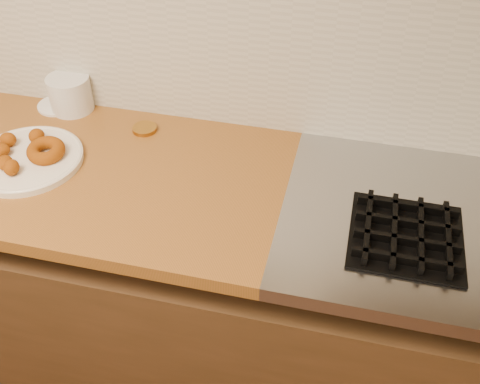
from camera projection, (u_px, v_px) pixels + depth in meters
The scene contains 8 objects.
base_cabinet at pixel (127, 290), 1.84m from camera, with size 3.60×0.60×0.77m, color #4B301B.
backsplash at pixel (129, 16), 1.53m from camera, with size 3.60×0.02×0.60m, color #BCB9A9.
donut_plate at pixel (27, 160), 1.52m from camera, with size 0.30×0.30×0.02m, color white.
ring_donut at pixel (46, 150), 1.51m from camera, with size 0.10×0.10×0.04m, color #904301.
fried_dough_chunks at pixel (12, 150), 1.50m from camera, with size 0.13×0.20×0.04m.
plastic_tub at pixel (70, 94), 1.70m from camera, with size 0.13×0.13×0.11m, color silver.
tub_lid at pixel (58, 105), 1.74m from camera, with size 0.13×0.13×0.01m, color white.
brass_jar_lid at pixel (145, 129), 1.64m from camera, with size 0.07×0.07×0.01m, color #A06E26.
Camera 1 is at (0.64, 0.62, 1.83)m, focal length 42.00 mm.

